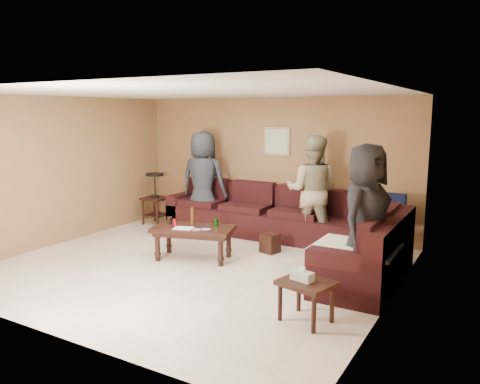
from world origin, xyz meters
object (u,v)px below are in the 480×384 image
at_px(end_table_left, 155,198).
at_px(person_left, 203,181).
at_px(person_middle, 312,191).
at_px(sectional_sofa, 290,229).
at_px(side_table_right, 306,286).
at_px(person_right, 365,218).
at_px(coffee_table, 193,232).
at_px(waste_bin, 270,243).

bearing_deg(end_table_left, person_left, 8.68).
height_order(person_left, person_middle, person_left).
bearing_deg(end_table_left, sectional_sofa, -4.92).
xyz_separation_m(side_table_right, person_right, (0.28, 1.22, 0.54)).
bearing_deg(coffee_table, side_table_right, -27.08).
relative_size(side_table_right, waste_bin, 2.09).
bearing_deg(end_table_left, coffee_table, -37.00).
bearing_deg(side_table_right, person_middle, 110.24).
distance_m(side_table_right, waste_bin, 2.54).
height_order(sectional_sofa, person_left, person_left).
xyz_separation_m(side_table_right, waste_bin, (-1.44, 2.08, -0.24)).
bearing_deg(person_middle, person_right, 117.67).
bearing_deg(end_table_left, waste_bin, -12.21).
bearing_deg(waste_bin, person_middle, 61.93).
bearing_deg(person_right, sectional_sofa, 61.08).
bearing_deg(person_left, end_table_left, 1.54).
bearing_deg(person_right, end_table_left, 81.53).
relative_size(sectional_sofa, person_left, 2.47).
height_order(end_table_left, side_table_right, end_table_left).
relative_size(sectional_sofa, person_right, 2.50).
distance_m(end_table_left, waste_bin, 2.98).
height_order(sectional_sofa, person_middle, person_middle).
xyz_separation_m(coffee_table, waste_bin, (0.87, 0.89, -0.28)).
bearing_deg(end_table_left, person_right, -17.81).
xyz_separation_m(sectional_sofa, coffee_table, (-1.05, -1.26, 0.10)).
bearing_deg(side_table_right, person_left, 138.78).
bearing_deg(person_left, coffee_table, 112.46).
bearing_deg(waste_bin, coffee_table, -134.27).
height_order(coffee_table, person_right, person_right).
bearing_deg(side_table_right, end_table_left, 148.03).
xyz_separation_m(side_table_right, person_middle, (-1.04, 2.83, 0.54)).
relative_size(sectional_sofa, side_table_right, 7.29).
xyz_separation_m(coffee_table, side_table_right, (2.32, -1.18, -0.04)).
distance_m(sectional_sofa, waste_bin, 0.44).
distance_m(coffee_table, end_table_left, 2.53).
height_order(end_table_left, waste_bin, end_table_left).
bearing_deg(sectional_sofa, side_table_right, -62.59).
distance_m(waste_bin, person_left, 2.14).
bearing_deg(sectional_sofa, person_left, 168.01).
xyz_separation_m(sectional_sofa, end_table_left, (-3.07, 0.26, 0.21)).
bearing_deg(coffee_table, person_right, 0.83).
distance_m(end_table_left, side_table_right, 5.11).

